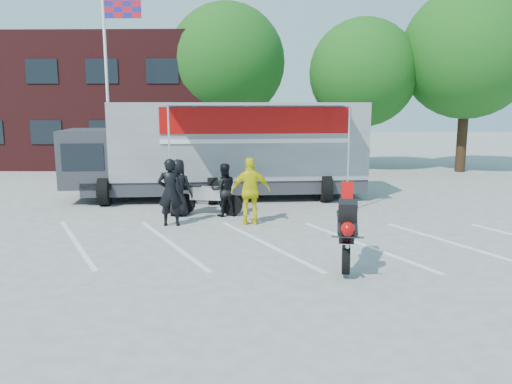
{
  "coord_description": "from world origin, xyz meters",
  "views": [
    {
      "loc": [
        0.26,
        -11.02,
        3.48
      ],
      "look_at": [
        -0.06,
        1.09,
        1.3
      ],
      "focal_mm": 35.0,
      "sensor_mm": 36.0,
      "label": 1
    }
  ],
  "objects_px": {
    "tree_right": "(468,53)",
    "transporter_truck": "(226,198)",
    "flagpole": "(112,64)",
    "tree_mid": "(363,73)",
    "spectator_leather_a": "(178,188)",
    "parked_motorcycle": "(208,215)",
    "spectator_hivis": "(251,191)",
    "spectator_leather_c": "(224,190)",
    "spectator_leather_b": "(170,192)",
    "tree_left": "(227,62)",
    "stunt_bike_rider": "(344,266)"
  },
  "relations": [
    {
      "from": "parked_motorcycle",
      "to": "stunt_bike_rider",
      "type": "bearing_deg",
      "value": -137.44
    },
    {
      "from": "parked_motorcycle",
      "to": "spectator_hivis",
      "type": "xyz_separation_m",
      "value": [
        1.38,
        -1.17,
        0.97
      ]
    },
    {
      "from": "tree_left",
      "to": "spectator_hivis",
      "type": "relative_size",
      "value": 4.44
    },
    {
      "from": "tree_mid",
      "to": "spectator_leather_a",
      "type": "xyz_separation_m",
      "value": [
        -7.55,
        -10.93,
        -4.06
      ]
    },
    {
      "from": "spectator_leather_a",
      "to": "transporter_truck",
      "type": "bearing_deg",
      "value": -102.69
    },
    {
      "from": "stunt_bike_rider",
      "to": "spectator_leather_a",
      "type": "relative_size",
      "value": 1.13
    },
    {
      "from": "stunt_bike_rider",
      "to": "spectator_leather_a",
      "type": "xyz_separation_m",
      "value": [
        -4.44,
        4.76,
        0.89
      ]
    },
    {
      "from": "tree_mid",
      "to": "spectator_hivis",
      "type": "distance_m",
      "value": 13.65
    },
    {
      "from": "flagpole",
      "to": "parked_motorcycle",
      "type": "bearing_deg",
      "value": -51.46
    },
    {
      "from": "tree_mid",
      "to": "spectator_leather_c",
      "type": "height_order",
      "value": "tree_mid"
    },
    {
      "from": "spectator_leather_c",
      "to": "tree_mid",
      "type": "bearing_deg",
      "value": -133.56
    },
    {
      "from": "tree_mid",
      "to": "parked_motorcycle",
      "type": "relative_size",
      "value": 3.48
    },
    {
      "from": "parked_motorcycle",
      "to": "tree_right",
      "type": "bearing_deg",
      "value": -41.72
    },
    {
      "from": "flagpole",
      "to": "transporter_truck",
      "type": "distance_m",
      "value": 7.63
    },
    {
      "from": "flagpole",
      "to": "tree_right",
      "type": "bearing_deg",
      "value": 15.48
    },
    {
      "from": "spectator_leather_a",
      "to": "spectator_leather_c",
      "type": "xyz_separation_m",
      "value": [
        1.42,
        0.03,
        -0.07
      ]
    },
    {
      "from": "parked_motorcycle",
      "to": "spectator_leather_c",
      "type": "height_order",
      "value": "spectator_leather_c"
    },
    {
      "from": "transporter_truck",
      "to": "spectator_leather_b",
      "type": "height_order",
      "value": "spectator_leather_b"
    },
    {
      "from": "spectator_hivis",
      "to": "spectator_leather_a",
      "type": "bearing_deg",
      "value": -31.36
    },
    {
      "from": "transporter_truck",
      "to": "tree_left",
      "type": "bearing_deg",
      "value": 87.97
    },
    {
      "from": "tree_right",
      "to": "flagpole",
      "type": "bearing_deg",
      "value": -164.52
    },
    {
      "from": "spectator_leather_a",
      "to": "stunt_bike_rider",
      "type": "bearing_deg",
      "value": 142.52
    },
    {
      "from": "tree_right",
      "to": "spectator_leather_b",
      "type": "xyz_separation_m",
      "value": [
        -12.55,
        -11.66,
        -4.91
      ]
    },
    {
      "from": "stunt_bike_rider",
      "to": "spectator_hivis",
      "type": "xyz_separation_m",
      "value": [
        -2.15,
        3.74,
        0.97
      ]
    },
    {
      "from": "transporter_truck",
      "to": "spectator_leather_a",
      "type": "xyz_separation_m",
      "value": [
        -1.23,
        -3.02,
        0.89
      ]
    },
    {
      "from": "spectator_leather_b",
      "to": "spectator_hivis",
      "type": "distance_m",
      "value": 2.29
    },
    {
      "from": "tree_right",
      "to": "transporter_truck",
      "type": "xyz_separation_m",
      "value": [
        -11.32,
        -7.41,
        -5.88
      ]
    },
    {
      "from": "flagpole",
      "to": "tree_left",
      "type": "relative_size",
      "value": 0.93
    },
    {
      "from": "parked_motorcycle",
      "to": "spectator_leather_b",
      "type": "relative_size",
      "value": 1.14
    },
    {
      "from": "tree_mid",
      "to": "stunt_bike_rider",
      "type": "xyz_separation_m",
      "value": [
        -3.11,
        -15.69,
        -4.94
      ]
    },
    {
      "from": "tree_right",
      "to": "parked_motorcycle",
      "type": "xyz_separation_m",
      "value": [
        -11.64,
        -10.28,
        -5.88
      ]
    },
    {
      "from": "tree_right",
      "to": "spectator_hivis",
      "type": "bearing_deg",
      "value": -131.87
    },
    {
      "from": "flagpole",
      "to": "spectator_leather_a",
      "type": "relative_size",
      "value": 4.5
    },
    {
      "from": "spectator_hivis",
      "to": "spectator_leather_b",
      "type": "bearing_deg",
      "value": -2.04
    },
    {
      "from": "parked_motorcycle",
      "to": "spectator_hivis",
      "type": "bearing_deg",
      "value": -123.55
    },
    {
      "from": "tree_mid",
      "to": "parked_motorcycle",
      "type": "xyz_separation_m",
      "value": [
        -6.64,
        -10.78,
        -4.94
      ]
    },
    {
      "from": "tree_mid",
      "to": "parked_motorcycle",
      "type": "height_order",
      "value": "tree_mid"
    },
    {
      "from": "tree_mid",
      "to": "stunt_bike_rider",
      "type": "distance_m",
      "value": 16.74
    },
    {
      "from": "parked_motorcycle",
      "to": "spectator_leather_a",
      "type": "relative_size",
      "value": 1.24
    },
    {
      "from": "tree_left",
      "to": "stunt_bike_rider",
      "type": "distance_m",
      "value": 18.02
    },
    {
      "from": "tree_right",
      "to": "spectator_leather_b",
      "type": "bearing_deg",
      "value": -137.1
    },
    {
      "from": "flagpole",
      "to": "spectator_hivis",
      "type": "relative_size",
      "value": 4.11
    },
    {
      "from": "spectator_leather_a",
      "to": "spectator_leather_c",
      "type": "distance_m",
      "value": 1.42
    },
    {
      "from": "transporter_truck",
      "to": "spectator_leather_b",
      "type": "xyz_separation_m",
      "value": [
        -1.23,
        -4.25,
        0.97
      ]
    },
    {
      "from": "parked_motorcycle",
      "to": "tree_mid",
      "type": "bearing_deg",
      "value": -24.8
    },
    {
      "from": "spectator_leather_a",
      "to": "spectator_leather_b",
      "type": "height_order",
      "value": "spectator_leather_b"
    },
    {
      "from": "tree_left",
      "to": "transporter_truck",
      "type": "bearing_deg",
      "value": -85.64
    },
    {
      "from": "tree_mid",
      "to": "transporter_truck",
      "type": "xyz_separation_m",
      "value": [
        -6.32,
        -7.91,
        -4.94
      ]
    },
    {
      "from": "tree_left",
      "to": "spectator_leather_b",
      "type": "xyz_separation_m",
      "value": [
        -0.55,
        -13.16,
        -4.6
      ]
    },
    {
      "from": "flagpole",
      "to": "tree_left",
      "type": "xyz_separation_m",
      "value": [
        4.24,
        6.0,
        0.51
      ]
    }
  ]
}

